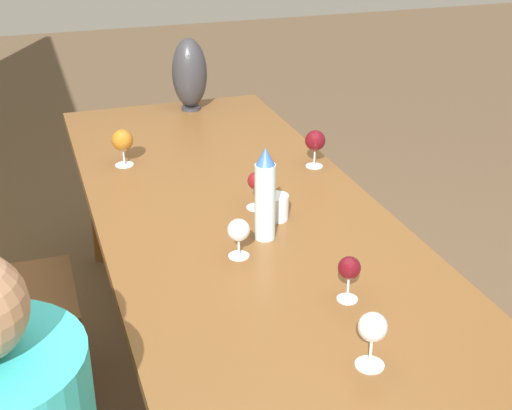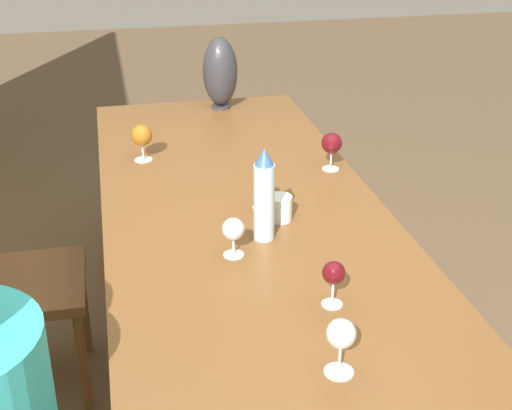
# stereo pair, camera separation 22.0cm
# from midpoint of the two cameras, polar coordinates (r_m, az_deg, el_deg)

# --- Properties ---
(dining_table) EXTENTS (2.96, 0.95, 0.75)m
(dining_table) POSITION_cam_midpoint_polar(r_m,az_deg,el_deg) (2.24, -2.45, -4.28)
(dining_table) COLOR brown
(dining_table) RESTS_ON ground_plane
(water_bottle) EXTENTS (0.06, 0.06, 0.30)m
(water_bottle) POSITION_cam_midpoint_polar(r_m,az_deg,el_deg) (2.16, -2.19, 0.71)
(water_bottle) COLOR #ADCCD6
(water_bottle) RESTS_ON dining_table
(water_tumbler) EXTENTS (0.08, 0.08, 0.08)m
(water_tumbler) POSITION_cam_midpoint_polar(r_m,az_deg,el_deg) (2.32, -1.11, -0.23)
(water_tumbler) COLOR silver
(water_tumbler) RESTS_ON dining_table
(vase) EXTENTS (0.16, 0.16, 0.34)m
(vase) POSITION_cam_midpoint_polar(r_m,az_deg,el_deg) (3.39, -7.23, 10.36)
(vase) COLOR #2D2D33
(vase) RESTS_ON dining_table
(wine_glass_0) EXTENTS (0.07, 0.07, 0.14)m
(wine_glass_0) POSITION_cam_midpoint_polar(r_m,az_deg,el_deg) (1.64, 5.49, -9.95)
(wine_glass_0) COLOR silver
(wine_glass_0) RESTS_ON dining_table
(wine_glass_1) EXTENTS (0.08, 0.08, 0.15)m
(wine_glass_1) POSITION_cam_midpoint_polar(r_m,az_deg,el_deg) (2.71, 2.44, 5.08)
(wine_glass_1) COLOR silver
(wine_glass_1) RESTS_ON dining_table
(wine_glass_2) EXTENTS (0.06, 0.06, 0.13)m
(wine_glass_2) POSITION_cam_midpoint_polar(r_m,az_deg,el_deg) (1.87, 4.14, -5.25)
(wine_glass_2) COLOR silver
(wine_glass_2) RESTS_ON dining_table
(wine_glass_3) EXTENTS (0.07, 0.07, 0.12)m
(wine_glass_3) POSITION_cam_midpoint_polar(r_m,az_deg,el_deg) (2.08, -4.43, -2.17)
(wine_glass_3) COLOR silver
(wine_glass_3) RESTS_ON dining_table
(wine_glass_4) EXTENTS (0.08, 0.08, 0.14)m
(wine_glass_4) POSITION_cam_midpoint_polar(r_m,az_deg,el_deg) (2.79, -12.89, 4.99)
(wine_glass_4) COLOR silver
(wine_glass_4) RESTS_ON dining_table
(wine_glass_5) EXTENTS (0.07, 0.07, 0.13)m
(wine_glass_5) POSITION_cam_midpoint_polar(r_m,az_deg,el_deg) (2.37, -2.63, 1.75)
(wine_glass_5) COLOR silver
(wine_glass_5) RESTS_ON dining_table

